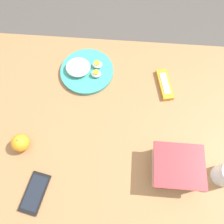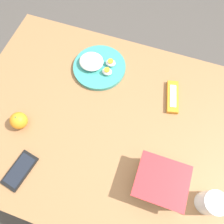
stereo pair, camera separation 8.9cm
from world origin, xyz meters
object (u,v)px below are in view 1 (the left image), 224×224
object	(u,v)px
rice_plate	(85,70)
cell_phone	(35,193)
orange_fruit	(20,143)
candy_bar	(165,84)
food_container	(176,167)

from	to	relation	value
rice_plate	cell_phone	size ratio (longest dim) A/B	1.57
orange_fruit	candy_bar	bearing A→B (deg)	-150.46
food_container	rice_plate	world-z (taller)	food_container
food_container	orange_fruit	distance (m)	0.59
orange_fruit	candy_bar	xyz separation A→B (m)	(-0.56, -0.32, -0.03)
candy_bar	rice_plate	bearing A→B (deg)	-6.68
rice_plate	candy_bar	size ratio (longest dim) A/B	1.52
food_container	cell_phone	world-z (taller)	food_container
food_container	orange_fruit	world-z (taller)	food_container
food_container	candy_bar	distance (m)	0.37
food_container	cell_phone	bearing A→B (deg)	13.80
food_container	candy_bar	bearing A→B (deg)	-85.81
rice_plate	cell_phone	bearing A→B (deg)	77.61
food_container	rice_plate	bearing A→B (deg)	-46.61
rice_plate	candy_bar	world-z (taller)	rice_plate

